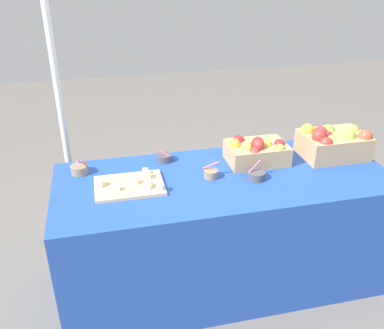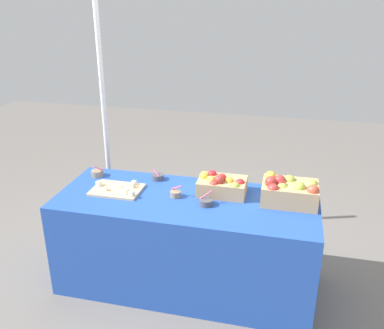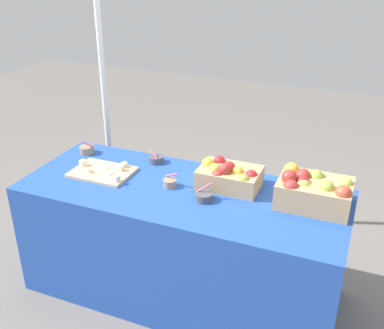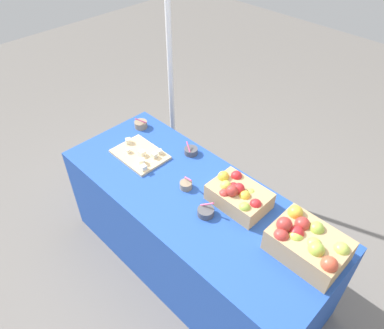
{
  "view_description": "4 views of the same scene",
  "coord_description": "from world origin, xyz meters",
  "px_view_note": "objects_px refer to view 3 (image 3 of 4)",
  "views": [
    {
      "loc": [
        -0.65,
        -1.97,
        1.88
      ],
      "look_at": [
        -0.2,
        -0.04,
        0.86
      ],
      "focal_mm": 39.06,
      "sensor_mm": 36.0,
      "label": 1
    },
    {
      "loc": [
        0.68,
        -2.63,
        2.12
      ],
      "look_at": [
        0.04,
        0.02,
        1.0
      ],
      "focal_mm": 39.16,
      "sensor_mm": 36.0,
      "label": 2
    },
    {
      "loc": [
        0.95,
        -2.14,
        2.02
      ],
      "look_at": [
        0.07,
        -0.01,
        0.92
      ],
      "focal_mm": 43.14,
      "sensor_mm": 36.0,
      "label": 3
    },
    {
      "loc": [
        1.11,
        -1.13,
        2.38
      ],
      "look_at": [
        -0.06,
        0.05,
        0.92
      ],
      "focal_mm": 34.06,
      "sensor_mm": 36.0,
      "label": 4
    }
  ],
  "objects_px": {
    "apple_crate_left": "(314,190)",
    "cutting_board_front": "(103,172)",
    "apple_crate_middle": "(229,176)",
    "sample_bowl_far": "(87,150)",
    "tent_pole": "(103,82)",
    "sample_bowl_extra": "(204,197)",
    "sample_bowl_near": "(156,159)",
    "sample_bowl_mid": "(170,183)"
  },
  "relations": [
    {
      "from": "apple_crate_left",
      "to": "cutting_board_front",
      "type": "relative_size",
      "value": 1.05
    },
    {
      "from": "apple_crate_middle",
      "to": "sample_bowl_far",
      "type": "height_order",
      "value": "apple_crate_middle"
    },
    {
      "from": "sample_bowl_far",
      "to": "apple_crate_middle",
      "type": "bearing_deg",
      "value": -4.69
    },
    {
      "from": "sample_bowl_far",
      "to": "tent_pole",
      "type": "xyz_separation_m",
      "value": [
        -0.09,
        0.4,
        0.35
      ]
    },
    {
      "from": "sample_bowl_far",
      "to": "apple_crate_left",
      "type": "bearing_deg",
      "value": -4.29
    },
    {
      "from": "sample_bowl_extra",
      "to": "apple_crate_middle",
      "type": "bearing_deg",
      "value": 69.47
    },
    {
      "from": "apple_crate_left",
      "to": "tent_pole",
      "type": "bearing_deg",
      "value": 162.18
    },
    {
      "from": "apple_crate_middle",
      "to": "tent_pole",
      "type": "height_order",
      "value": "tent_pole"
    },
    {
      "from": "apple_crate_left",
      "to": "sample_bowl_far",
      "type": "relative_size",
      "value": 3.78
    },
    {
      "from": "sample_bowl_extra",
      "to": "apple_crate_left",
      "type": "bearing_deg",
      "value": 17.21
    },
    {
      "from": "sample_bowl_extra",
      "to": "tent_pole",
      "type": "height_order",
      "value": "tent_pole"
    },
    {
      "from": "apple_crate_middle",
      "to": "cutting_board_front",
      "type": "distance_m",
      "value": 0.79
    },
    {
      "from": "apple_crate_left",
      "to": "sample_bowl_near",
      "type": "relative_size",
      "value": 4.07
    },
    {
      "from": "apple_crate_left",
      "to": "apple_crate_middle",
      "type": "distance_m",
      "value": 0.49
    },
    {
      "from": "apple_crate_middle",
      "to": "sample_bowl_mid",
      "type": "distance_m",
      "value": 0.35
    },
    {
      "from": "cutting_board_front",
      "to": "sample_bowl_far",
      "type": "relative_size",
      "value": 3.59
    },
    {
      "from": "sample_bowl_mid",
      "to": "sample_bowl_far",
      "type": "relative_size",
      "value": 0.95
    },
    {
      "from": "apple_crate_middle",
      "to": "sample_bowl_near",
      "type": "bearing_deg",
      "value": 166.03
    },
    {
      "from": "sample_bowl_near",
      "to": "sample_bowl_extra",
      "type": "distance_m",
      "value": 0.57
    },
    {
      "from": "sample_bowl_mid",
      "to": "tent_pole",
      "type": "relative_size",
      "value": 0.04
    },
    {
      "from": "sample_bowl_near",
      "to": "sample_bowl_mid",
      "type": "height_order",
      "value": "sample_bowl_mid"
    },
    {
      "from": "apple_crate_left",
      "to": "sample_bowl_far",
      "type": "height_order",
      "value": "apple_crate_left"
    },
    {
      "from": "cutting_board_front",
      "to": "sample_bowl_far",
      "type": "bearing_deg",
      "value": 139.7
    },
    {
      "from": "apple_crate_left",
      "to": "sample_bowl_near",
      "type": "height_order",
      "value": "apple_crate_left"
    },
    {
      "from": "apple_crate_middle",
      "to": "sample_bowl_far",
      "type": "relative_size",
      "value": 3.43
    },
    {
      "from": "cutting_board_front",
      "to": "sample_bowl_extra",
      "type": "xyz_separation_m",
      "value": [
        0.69,
        -0.06,
        0.01
      ]
    },
    {
      "from": "tent_pole",
      "to": "sample_bowl_near",
      "type": "bearing_deg",
      "value": -31.09
    },
    {
      "from": "apple_crate_middle",
      "to": "tent_pole",
      "type": "relative_size",
      "value": 0.16
    },
    {
      "from": "sample_bowl_mid",
      "to": "apple_crate_left",
      "type": "bearing_deg",
      "value": 7.11
    },
    {
      "from": "cutting_board_front",
      "to": "sample_bowl_extra",
      "type": "relative_size",
      "value": 3.67
    },
    {
      "from": "cutting_board_front",
      "to": "sample_bowl_extra",
      "type": "distance_m",
      "value": 0.7
    },
    {
      "from": "sample_bowl_extra",
      "to": "sample_bowl_near",
      "type": "bearing_deg",
      "value": 143.97
    },
    {
      "from": "sample_bowl_mid",
      "to": "cutting_board_front",
      "type": "bearing_deg",
      "value": -178.53
    },
    {
      "from": "sample_bowl_far",
      "to": "cutting_board_front",
      "type": "bearing_deg",
      "value": -40.3
    },
    {
      "from": "apple_crate_middle",
      "to": "sample_bowl_mid",
      "type": "bearing_deg",
      "value": -157.86
    },
    {
      "from": "sample_bowl_far",
      "to": "sample_bowl_extra",
      "type": "bearing_deg",
      "value": -16.67
    },
    {
      "from": "apple_crate_middle",
      "to": "sample_bowl_far",
      "type": "xyz_separation_m",
      "value": [
        -1.04,
        0.08,
        -0.05
      ]
    },
    {
      "from": "apple_crate_left",
      "to": "cutting_board_front",
      "type": "bearing_deg",
      "value": -174.91
    },
    {
      "from": "sample_bowl_mid",
      "to": "sample_bowl_far",
      "type": "bearing_deg",
      "value": 163.4
    },
    {
      "from": "sample_bowl_near",
      "to": "sample_bowl_far",
      "type": "height_order",
      "value": "sample_bowl_far"
    },
    {
      "from": "sample_bowl_near",
      "to": "sample_bowl_extra",
      "type": "relative_size",
      "value": 0.95
    },
    {
      "from": "apple_crate_middle",
      "to": "sample_bowl_extra",
      "type": "distance_m",
      "value": 0.22
    }
  ]
}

